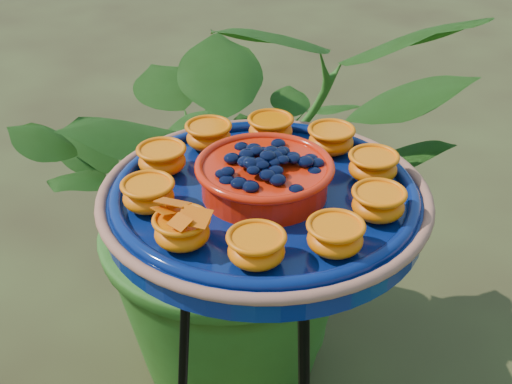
% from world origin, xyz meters
% --- Properties ---
extents(feeder_dish, '(0.52, 0.52, 0.10)m').
position_xyz_m(feeder_dish, '(-0.12, 0.12, 0.86)').
color(feeder_dish, '#071852').
rests_on(feeder_dish, tripod_stand).
extents(shrub_back_left, '(1.16, 1.19, 1.01)m').
position_xyz_m(shrub_back_left, '(-0.58, 0.49, 0.50)').
color(shrub_back_left, '#295416').
rests_on(shrub_back_left, ground).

